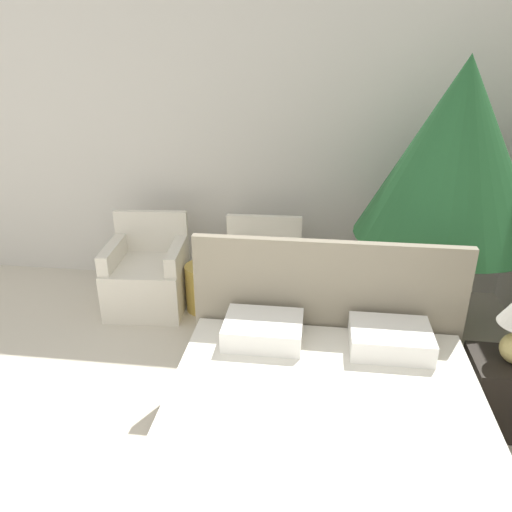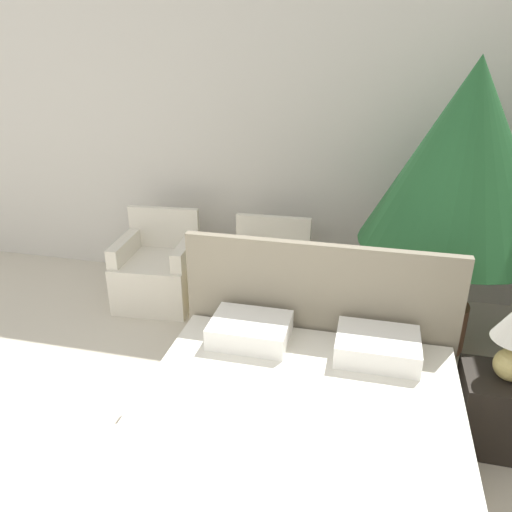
{
  "view_description": "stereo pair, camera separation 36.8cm",
  "coord_description": "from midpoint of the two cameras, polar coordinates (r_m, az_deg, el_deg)",
  "views": [
    {
      "loc": [
        0.68,
        -0.71,
        2.26
      ],
      "look_at": [
        0.25,
        2.67,
        0.77
      ],
      "focal_mm": 35.0,
      "sensor_mm": 36.0,
      "label": 1
    },
    {
      "loc": [
        1.05,
        -0.64,
        2.26
      ],
      "look_at": [
        0.25,
        2.67,
        0.77
      ],
      "focal_mm": 35.0,
      "sensor_mm": 36.0,
      "label": 2
    }
  ],
  "objects": [
    {
      "name": "side_table",
      "position": [
        4.51,
        -2.69,
        -3.38
      ],
      "size": [
        0.34,
        0.34,
        0.42
      ],
      "color": "gold",
      "rests_on": "ground_plane"
    },
    {
      "name": "nightstand",
      "position": [
        3.48,
        28.74,
        -15.31
      ],
      "size": [
        0.44,
        0.39,
        0.48
      ],
      "color": "black",
      "rests_on": "ground_plane"
    },
    {
      "name": "armchair_near_window_right",
      "position": [
        4.36,
        3.7,
        -3.52
      ],
      "size": [
        0.68,
        0.66,
        0.83
      ],
      "rotation": [
        0.0,
        0.0,
        0.03
      ],
      "color": "silver",
      "rests_on": "ground_plane"
    },
    {
      "name": "potted_palm",
      "position": [
        3.83,
        25.4,
        9.74
      ],
      "size": [
        1.36,
        1.36,
        2.17
      ],
      "color": "brown",
      "rests_on": "ground_plane"
    },
    {
      "name": "bed",
      "position": [
        2.75,
        8.14,
        -22.68
      ],
      "size": [
        1.75,
        2.09,
        1.11
      ],
      "color": "brown",
      "rests_on": "ground_plane"
    },
    {
      "name": "armchair_near_window_left",
      "position": [
        4.62,
        -8.97,
        -2.12
      ],
      "size": [
        0.72,
        0.7,
        0.83
      ],
      "rotation": [
        0.0,
        0.0,
        0.08
      ],
      "color": "silver",
      "rests_on": "ground_plane"
    },
    {
      "name": "wall_back",
      "position": [
        4.67,
        2.71,
        13.64
      ],
      "size": [
        10.0,
        0.06,
        2.9
      ],
      "color": "silver",
      "rests_on": "ground_plane"
    }
  ]
}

